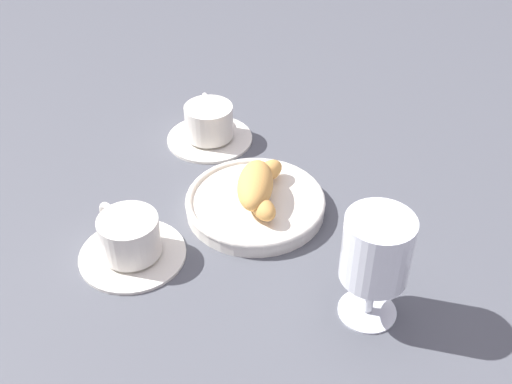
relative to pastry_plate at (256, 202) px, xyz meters
The scene contains 6 objects.
ground_plane 0.01m from the pastry_plate, 64.10° to the left, with size 2.20×2.20×0.00m, color #4C4F56.
pastry_plate is the anchor object (origin of this frame).
croissant_large 0.03m from the pastry_plate, 101.71° to the left, with size 0.13×0.08×0.04m.
coffee_cup_near 0.19m from the pastry_plate, 140.27° to the right, with size 0.14×0.14×0.06m.
coffee_cup_far 0.18m from the pastry_plate, 42.88° to the right, with size 0.14×0.14×0.06m.
juice_glass_left 0.24m from the pastry_plate, 51.38° to the left, with size 0.08×0.08×0.14m.
Camera 1 is at (0.65, 0.19, 0.57)m, focal length 44.65 mm.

